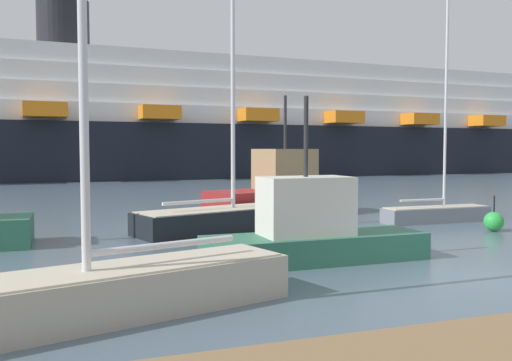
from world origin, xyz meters
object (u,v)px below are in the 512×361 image
Objects in this scene: sailboat_1 at (116,280)px; cruise_ship at (232,125)px; sailboat_2 at (222,217)px; fishing_boat_2 at (312,231)px; fishing_boat_3 at (281,192)px; sailboat_0 at (436,210)px; channel_buoy_0 at (494,221)px.

cruise_ship reaches higher than sailboat_1.
sailboat_2 reaches higher than fishing_boat_2.
sailboat_1 is 2.13× the size of fishing_boat_2.
sailboat_2 is 1.31× the size of fishing_boat_3.
fishing_boat_2 is (-8.68, -5.76, 0.34)m from sailboat_0.
fishing_boat_2 is (5.66, 3.34, 0.17)m from sailboat_1.
cruise_ship is (3.71, 46.52, 5.68)m from channel_buoy_0.
cruise_ship is at bearing 55.20° from sailboat_2.
sailboat_0 is at bearing 97.93° from channel_buoy_0.
cruise_ship reaches higher than sailboat_0.
sailboat_2 reaches higher than fishing_boat_3.
sailboat_2 is 6.47m from fishing_boat_2.
sailboat_1 is at bearing -147.54° from sailboat_0.
fishing_boat_2 is 0.06× the size of cruise_ship.
fishing_boat_2 is 4.64× the size of channel_buoy_0.
fishing_boat_3 is at bearing -106.40° from cruise_ship.
channel_buoy_0 is at bearing -81.98° from sailboat_0.
fishing_boat_2 is 9.53m from channel_buoy_0.
fishing_boat_2 is 51.25m from cruise_ship.
sailboat_0 is 7.11m from fishing_boat_3.
fishing_boat_3 is at bearing 26.68° from sailboat_2.
cruise_ship reaches higher than channel_buoy_0.
sailboat_0 reaches higher than fishing_boat_2.
sailboat_0 reaches higher than channel_buoy_0.
channel_buoy_0 is (0.41, -2.91, -0.13)m from sailboat_0.
fishing_boat_2 is at bearing -125.87° from fishing_boat_3.
fishing_boat_3 reaches higher than channel_buoy_0.
fishing_boat_3 is (-5.41, 4.58, 0.60)m from sailboat_0.
sailboat_2 is (-9.48, 0.66, 0.03)m from sailboat_0.
sailboat_0 is at bearing -163.33° from sailboat_1.
fishing_boat_3 is 0.07× the size of cruise_ship.
fishing_boat_3 is 40.47m from cruise_ship.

